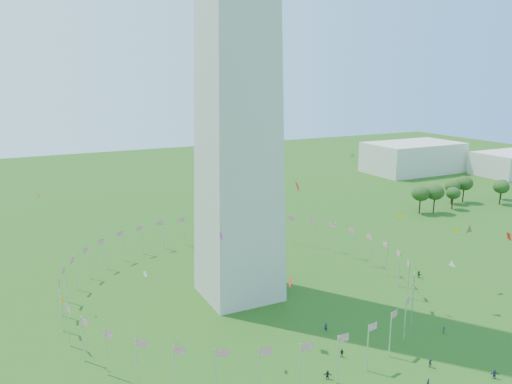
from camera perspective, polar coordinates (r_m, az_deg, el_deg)
flag_ring at (r=121.07m, az=-1.97°, el=-9.64°), size 80.24×80.24×9.00m
gov_building_east_a at (r=284.64m, az=17.48°, el=3.80°), size 50.00×30.00×16.00m
gov_building_east_b at (r=295.46m, az=27.12°, el=2.89°), size 35.00×25.00×12.00m
crowd at (r=97.41m, az=17.37°, el=-18.77°), size 83.28×55.96×1.93m
kites_aloft at (r=104.93m, az=12.80°, el=-4.25°), size 99.73×66.46×37.37m
tree_line_east at (r=214.24m, az=22.01°, el=-0.29°), size 53.24×15.65×11.00m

